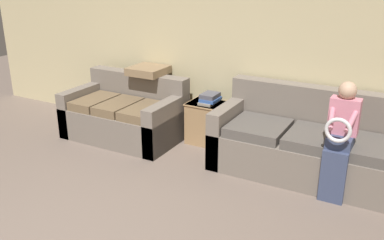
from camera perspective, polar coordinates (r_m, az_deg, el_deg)
wall_back at (r=5.46m, az=3.69°, el=10.32°), size 7.98×0.06×2.55m
couch_main at (r=4.86m, az=16.63°, el=-3.53°), size 2.28×0.90×0.91m
couch_side at (r=5.77m, az=-8.83°, el=0.63°), size 1.51×0.90×0.82m
child_left_seated at (r=4.35m, az=19.16°, el=-2.05°), size 0.29×0.37×1.17m
side_shelf at (r=5.50m, az=2.35°, el=-0.35°), size 0.55×0.40×0.54m
book_stack at (r=5.40m, az=2.40°, el=2.87°), size 0.21×0.30×0.13m
throw_pillow at (r=5.75m, az=-5.86°, el=6.59°), size 0.45×0.45×0.10m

